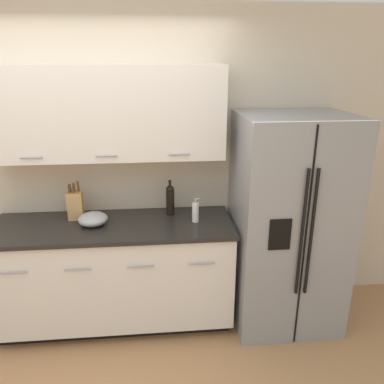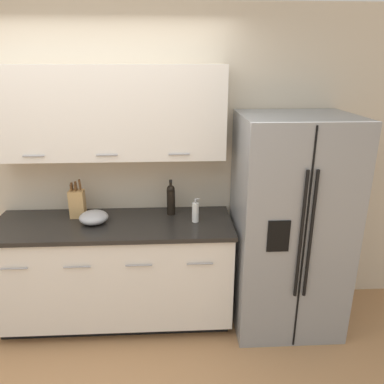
{
  "view_description": "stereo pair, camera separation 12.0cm",
  "coord_description": "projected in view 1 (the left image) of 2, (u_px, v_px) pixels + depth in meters",
  "views": [
    {
      "loc": [
        0.63,
        -1.78,
        2.17
      ],
      "look_at": [
        0.89,
        1.01,
        1.18
      ],
      "focal_mm": 35.0,
      "sensor_mm": 36.0,
      "label": 1
    },
    {
      "loc": [
        0.75,
        -1.79,
        2.17
      ],
      "look_at": [
        0.89,
        1.01,
        1.18
      ],
      "focal_mm": 35.0,
      "sensor_mm": 36.0,
      "label": 2
    }
  ],
  "objects": [
    {
      "name": "mixing_bowl",
      "position": [
        93.0,
        219.0,
        2.97
      ],
      "size": [
        0.23,
        0.23,
        0.1
      ],
      "color": "#A3A3A5",
      "rests_on": "counter_unit"
    },
    {
      "name": "counter_unit",
      "position": [
        116.0,
        273.0,
        3.16
      ],
      "size": [
        1.94,
        0.64,
        0.93
      ],
      "color": "black",
      "rests_on": "ground_plane"
    },
    {
      "name": "wall_back",
      "position": [
        89.0,
        156.0,
        3.11
      ],
      "size": [
        10.0,
        0.39,
        2.6
      ],
      "color": "beige",
      "rests_on": "ground_plane"
    },
    {
      "name": "wine_bottle",
      "position": [
        170.0,
        199.0,
        3.15
      ],
      "size": [
        0.07,
        0.07,
        0.3
      ],
      "color": "black",
      "rests_on": "counter_unit"
    },
    {
      "name": "knife_block",
      "position": [
        75.0,
        205.0,
        3.06
      ],
      "size": [
        0.12,
        0.1,
        0.33
      ],
      "color": "tan",
      "rests_on": "counter_unit"
    },
    {
      "name": "refrigerator",
      "position": [
        288.0,
        224.0,
        3.09
      ],
      "size": [
        0.86,
        0.77,
        1.79
      ],
      "color": "gray",
      "rests_on": "ground_plane"
    },
    {
      "name": "soap_dispenser",
      "position": [
        195.0,
        212.0,
        3.02
      ],
      "size": [
        0.06,
        0.05,
        0.2
      ],
      "color": "white",
      "rests_on": "counter_unit"
    }
  ]
}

